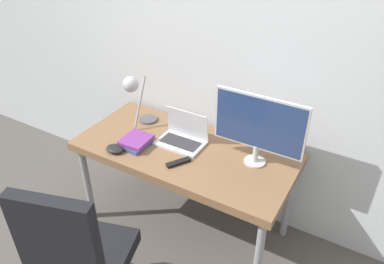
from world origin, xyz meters
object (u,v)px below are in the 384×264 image
(office_chair, at_px, (77,256))
(laptop, at_px, (183,137))
(desk_lamp, at_px, (134,92))
(game_controller, at_px, (115,149))
(monitor, at_px, (259,125))
(book_stack, at_px, (136,142))

(office_chair, bearing_deg, laptop, 87.83)
(desk_lamp, bearing_deg, laptop, 1.47)
(laptop, distance_m, game_controller, 0.47)
(monitor, height_order, game_controller, monitor)
(monitor, relative_size, book_stack, 2.77)
(laptop, xyz_separation_m, desk_lamp, (-0.38, -0.01, 0.25))
(desk_lamp, xyz_separation_m, office_chair, (0.35, -1.00, -0.45))
(monitor, bearing_deg, book_stack, -163.28)
(game_controller, bearing_deg, office_chair, -66.60)
(office_chair, distance_m, game_controller, 0.77)
(monitor, distance_m, desk_lamp, 0.91)
(book_stack, bearing_deg, office_chair, -74.94)
(laptop, bearing_deg, book_stack, -143.23)
(office_chair, xyz_separation_m, game_controller, (-0.30, 0.69, 0.17))
(book_stack, bearing_deg, laptop, 36.77)
(laptop, distance_m, monitor, 0.57)
(laptop, distance_m, book_stack, 0.32)
(laptop, relative_size, desk_lamp, 0.76)
(office_chair, relative_size, book_stack, 5.15)
(laptop, xyz_separation_m, game_controller, (-0.34, -0.32, -0.03))
(office_chair, bearing_deg, desk_lamp, 109.02)
(desk_lamp, bearing_deg, office_chair, -70.98)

